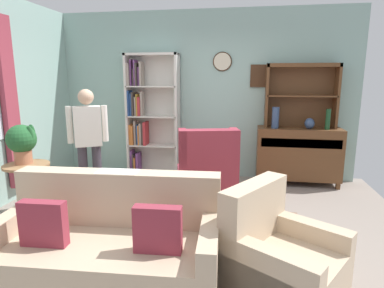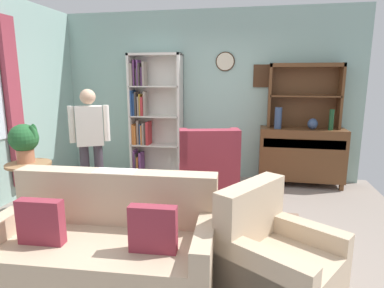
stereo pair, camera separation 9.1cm
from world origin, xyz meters
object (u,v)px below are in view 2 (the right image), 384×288
sideboard (301,154)px  sideboard_hutch (305,87)px  vase_tall (278,118)px  potted_plant_large (24,140)px  coffee_table (157,207)px  wingback_chair (208,175)px  bookshelf (151,116)px  book_stack (156,197)px  bottle_wine (331,120)px  couch_floral (106,248)px  armchair_floral (276,263)px  vase_round (313,124)px  person_reading (90,139)px  plant_stand (31,184)px

sideboard → sideboard_hutch: size_ratio=1.18×
vase_tall → potted_plant_large: size_ratio=0.71×
sideboard → coffee_table: 2.78m
sideboard_hutch → wingback_chair: size_ratio=1.05×
bookshelf → sideboard_hutch: size_ratio=1.91×
potted_plant_large → book_stack: size_ratio=2.60×
bottle_wine → potted_plant_large: 4.25m
bottle_wine → couch_floral: 3.78m
sideboard_hutch → vase_tall: 0.64m
bookshelf → armchair_floral: (1.97, -2.98, -0.76)m
couch_floral → armchair_floral: (1.38, 0.08, -0.02)m
sideboard_hutch → vase_round: (0.13, -0.18, -0.55)m
potted_plant_large → book_stack: bearing=-7.0°
bookshelf → potted_plant_large: bearing=-115.1°
sideboard_hutch → person_reading: 3.31m
armchair_floral → potted_plant_large: (-2.90, 0.99, 0.68)m
sideboard → vase_round: (0.13, -0.07, 0.50)m
vase_round → potted_plant_large: bearing=-152.7°
coffee_table → armchair_floral: bearing=-31.6°
wingback_chair → plant_stand: (-2.05, -0.94, 0.04)m
sideboard → vase_tall: size_ratio=3.90×
vase_round → armchair_floral: bearing=-103.4°
vase_tall → couch_floral: vase_tall is taller
potted_plant_large → person_reading: 0.78m
wingback_chair → potted_plant_large: 2.35m
plant_stand → potted_plant_large: potted_plant_large is taller
bookshelf → person_reading: (-0.38, -1.44, -0.14)m
vase_round → potted_plant_large: size_ratio=0.36×
armchair_floral → person_reading: 2.87m
person_reading → coffee_table: person_reading is taller
couch_floral → wingback_chair: (0.57, 1.97, 0.07)m
sideboard → sideboard_hutch: bearing=90.0°
person_reading → coffee_table: size_ratio=1.95×
couch_floral → armchair_floral: size_ratio=1.74×
plant_stand → person_reading: (0.51, 0.58, 0.48)m
bottle_wine → plant_stand: (-3.79, -1.85, -0.65)m
bookshelf → bottle_wine: 2.91m
vase_round → person_reading: person_reading is taller
sideboard → potted_plant_large: potted_plant_large is taller
couch_floral → wingback_chair: bearing=73.9°
sideboard_hutch → person_reading: (-2.89, -1.47, -0.65)m
vase_tall → wingback_chair: (-0.97, -0.92, -0.70)m
vase_tall → armchair_floral: 2.93m
plant_stand → vase_round: bearing=28.0°
sideboard_hutch → book_stack: bearing=-128.3°
armchair_floral → bottle_wine: bearing=71.6°
book_stack → person_reading: bearing=146.2°
bottle_wine → plant_stand: bearing=-153.9°
bookshelf → couch_floral: (0.59, -3.06, -0.74)m
bookshelf → book_stack: (0.76, -2.20, -0.59)m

